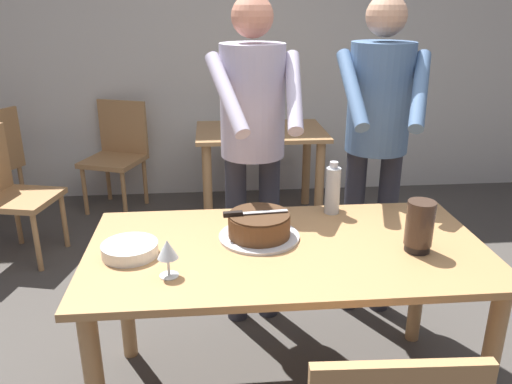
% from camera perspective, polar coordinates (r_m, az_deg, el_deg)
% --- Properties ---
extents(back_wall, '(10.00, 0.12, 2.70)m').
position_cam_1_polar(back_wall, '(4.64, -1.51, 16.24)').
color(back_wall, silver).
rests_on(back_wall, ground_plane).
extents(main_dining_table, '(1.62, 0.84, 0.75)m').
position_cam_1_polar(main_dining_table, '(2.17, 3.42, -8.60)').
color(main_dining_table, tan).
rests_on(main_dining_table, ground_plane).
extents(cake_on_platter, '(0.34, 0.34, 0.11)m').
position_cam_1_polar(cake_on_platter, '(2.16, 0.36, -3.84)').
color(cake_on_platter, silver).
rests_on(cake_on_platter, main_dining_table).
extents(cake_knife, '(0.27, 0.05, 0.02)m').
position_cam_1_polar(cake_knife, '(2.13, -1.55, -2.39)').
color(cake_knife, silver).
rests_on(cake_knife, cake_on_platter).
extents(plate_stack, '(0.22, 0.22, 0.05)m').
position_cam_1_polar(plate_stack, '(2.09, -13.76, -6.18)').
color(plate_stack, white).
rests_on(plate_stack, main_dining_table).
extents(wine_glass_near, '(0.08, 0.08, 0.14)m').
position_cam_1_polar(wine_glass_near, '(1.88, -9.75, -6.39)').
color(wine_glass_near, silver).
rests_on(wine_glass_near, main_dining_table).
extents(water_bottle, '(0.07, 0.07, 0.25)m').
position_cam_1_polar(water_bottle, '(2.42, 8.46, 0.26)').
color(water_bottle, silver).
rests_on(water_bottle, main_dining_table).
extents(hurricane_lamp, '(0.11, 0.11, 0.21)m').
position_cam_1_polar(hurricane_lamp, '(2.13, 17.62, -3.60)').
color(hurricane_lamp, black).
rests_on(hurricane_lamp, main_dining_table).
extents(person_cutting_cake, '(0.46, 0.57, 1.72)m').
position_cam_1_polar(person_cutting_cake, '(2.59, -0.33, 6.70)').
color(person_cutting_cake, '#2D2D38').
rests_on(person_cutting_cake, ground_plane).
extents(person_standing_beside, '(0.46, 0.57, 1.72)m').
position_cam_1_polar(person_standing_beside, '(2.75, 13.27, 6.96)').
color(person_standing_beside, '#2D2D38').
rests_on(person_standing_beside, ground_plane).
extents(background_table, '(1.00, 0.70, 0.74)m').
position_cam_1_polar(background_table, '(4.09, 0.50, 4.68)').
color(background_table, tan).
rests_on(background_table, ground_plane).
extents(background_chair_0, '(0.57, 0.57, 0.90)m').
position_cam_1_polar(background_chair_0, '(4.52, -15.08, 4.36)').
color(background_chair_0, tan).
rests_on(background_chair_0, ground_plane).
extents(background_chair_1, '(0.53, 0.53, 0.90)m').
position_cam_1_polar(background_chair_1, '(3.85, -25.59, 0.21)').
color(background_chair_1, tan).
rests_on(background_chair_1, ground_plane).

